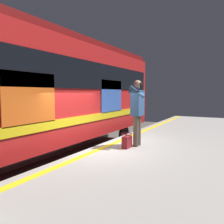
% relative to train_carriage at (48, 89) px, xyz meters
% --- Properties ---
extents(ground_plane, '(26.78, 26.78, 0.00)m').
position_rel_train_carriage_xyz_m(ground_plane, '(0.43, 2.31, -2.63)').
color(ground_plane, '#4C4742').
extents(platform, '(17.85, 4.52, 1.07)m').
position_rel_train_carriage_xyz_m(platform, '(0.43, 4.57, -2.09)').
color(platform, gray).
rests_on(platform, ground).
extents(safety_line, '(17.50, 0.16, 0.01)m').
position_rel_train_carriage_xyz_m(safety_line, '(0.43, 2.61, -1.55)').
color(safety_line, yellow).
rests_on(safety_line, platform).
extents(track_rail_near, '(23.21, 0.08, 0.16)m').
position_rel_train_carriage_xyz_m(track_rail_near, '(0.43, 0.71, -2.55)').
color(track_rail_near, slate).
rests_on(track_rail_near, ground).
extents(track_rail_far, '(23.21, 0.08, 0.16)m').
position_rel_train_carriage_xyz_m(track_rail_far, '(0.43, -0.72, -2.55)').
color(track_rail_far, slate).
rests_on(track_rail_far, ground).
extents(train_carriage, '(11.33, 2.76, 4.18)m').
position_rel_train_carriage_xyz_m(train_carriage, '(0.00, 0.00, 0.00)').
color(train_carriage, red).
rests_on(train_carriage, ground).
extents(passenger, '(0.57, 0.55, 1.76)m').
position_rel_train_carriage_xyz_m(passenger, '(0.10, 3.28, -0.52)').
color(passenger, brown).
rests_on(passenger, platform).
extents(handbag, '(0.32, 0.29, 0.38)m').
position_rel_train_carriage_xyz_m(handbag, '(0.46, 3.15, -1.38)').
color(handbag, maroon).
rests_on(handbag, platform).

